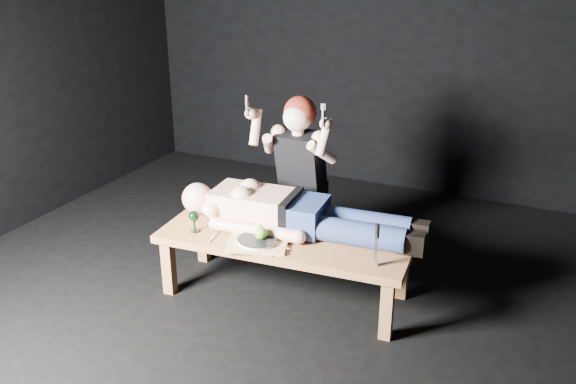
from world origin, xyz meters
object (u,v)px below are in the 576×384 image
(table, at_px, (285,266))
(carving_knife, at_px, (376,245))
(goblet, at_px, (194,221))
(kneeling_woman, at_px, (305,175))
(lying_man, at_px, (300,210))
(serving_tray, at_px, (258,243))

(table, xyz_separation_m, carving_knife, (0.67, -0.14, 0.36))
(goblet, bearing_deg, kneeling_woman, 59.94)
(lying_man, distance_m, serving_tray, 0.39)
(serving_tray, xyz_separation_m, carving_knife, (0.78, 0.06, 0.13))
(kneeling_woman, height_order, goblet, kneeling_woman)
(carving_knife, bearing_deg, kneeling_woman, 132.19)
(carving_knife, bearing_deg, serving_tray, 179.82)
(table, height_order, kneeling_woman, kneeling_woman)
(table, relative_size, lying_man, 0.92)
(kneeling_woman, relative_size, serving_tray, 3.42)
(table, bearing_deg, carving_knife, -15.84)
(kneeling_woman, bearing_deg, goblet, -117.68)
(kneeling_woman, bearing_deg, serving_tray, -86.62)
(kneeling_woman, height_order, serving_tray, kneeling_woman)
(kneeling_woman, bearing_deg, lying_man, -68.43)
(lying_man, distance_m, kneeling_woman, 0.50)
(table, xyz_separation_m, serving_tray, (-0.10, -0.19, 0.24))
(table, xyz_separation_m, lying_man, (0.05, 0.14, 0.37))
(lying_man, relative_size, goblet, 12.09)
(kneeling_woman, distance_m, goblet, 0.94)
(lying_man, xyz_separation_m, carving_knife, (0.63, -0.27, -0.01))
(serving_tray, relative_size, carving_knife, 1.39)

